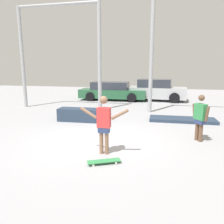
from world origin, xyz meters
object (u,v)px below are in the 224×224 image
(skateboard, at_px, (104,161))
(skateboarder, at_px, (104,122))
(grind_box, at_px, (81,115))
(manual_pad, at_px, (182,120))
(parked_car_green, at_px, (112,91))
(parked_car_silver, at_px, (156,90))
(bystander, at_px, (200,116))

(skateboard, bearing_deg, skateboarder, 78.58)
(skateboarder, height_order, grind_box, skateboarder)
(manual_pad, bearing_deg, grind_box, -167.69)
(skateboarder, distance_m, parked_car_green, 9.90)
(skateboarder, distance_m, manual_pad, 4.93)
(skateboard, height_order, grind_box, grind_box)
(manual_pad, relative_size, parked_car_silver, 0.68)
(parked_car_silver, bearing_deg, manual_pad, -73.16)
(grind_box, height_order, parked_car_silver, parked_car_silver)
(manual_pad, distance_m, parked_car_silver, 6.07)
(parked_car_silver, bearing_deg, skateboarder, -91.53)
(parked_car_silver, xyz_separation_m, bystander, (1.53, -8.47, 0.09))
(skateboard, distance_m, bystander, 3.44)
(skateboarder, height_order, skateboard, skateboarder)
(grind_box, height_order, manual_pad, grind_box)
(grind_box, relative_size, bystander, 1.30)
(skateboarder, distance_m, parked_car_silver, 10.20)
(bystander, bearing_deg, manual_pad, -29.77)
(parked_car_green, bearing_deg, bystander, -62.02)
(skateboarder, distance_m, grind_box, 3.86)
(skateboard, xyz_separation_m, grind_box, (-2.06, 3.91, 0.21))
(parked_car_green, xyz_separation_m, parked_car_silver, (3.05, 0.44, 0.09))
(skateboard, relative_size, bystander, 0.56)
(skateboarder, height_order, bystander, skateboarder)
(grind_box, height_order, bystander, bystander)
(skateboard, xyz_separation_m, parked_car_silver, (0.95, 10.74, 0.64))
(grind_box, xyz_separation_m, manual_pad, (4.28, 0.93, -0.21))
(grind_box, bearing_deg, bystander, -19.85)
(skateboarder, bearing_deg, bystander, 34.21)
(bystander, bearing_deg, skateboarder, 86.81)
(skateboarder, relative_size, grind_box, 0.82)
(parked_car_silver, bearing_deg, parked_car_green, -167.17)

